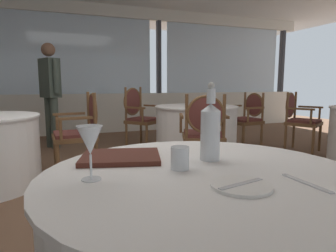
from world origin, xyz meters
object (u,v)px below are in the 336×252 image
(dining_chair_2_2, at_px, (204,129))
(diner_person_0, at_px, (50,89))
(dining_chair_0_2, at_px, (82,127))
(dining_chair_2_1, at_px, (139,113))
(water_tumbler, at_px, (180,158))
(menu_book, at_px, (121,157))
(dining_chair_3_2, at_px, (298,116))
(wine_glass, at_px, (90,141))
(side_plate, at_px, (241,186))
(water_bottle, at_px, (210,130))
(dining_chair_2_0, at_px, (248,115))

(dining_chair_2_2, bearing_deg, diner_person_0, 56.49)
(dining_chair_0_2, relative_size, dining_chair_2_1, 0.96)
(water_tumbler, bearing_deg, dining_chair_2_2, 60.08)
(menu_book, distance_m, dining_chair_3_2, 4.06)
(menu_book, bearing_deg, dining_chair_3_2, 50.58)
(wine_glass, xyz_separation_m, dining_chair_3_2, (3.44, 2.60, -0.32))
(dining_chair_2_2, relative_size, diner_person_0, 0.55)
(side_plate, bearing_deg, water_tumbler, 112.50)
(wine_glass, bearing_deg, water_tumbler, 1.73)
(water_bottle, relative_size, wine_glass, 1.77)
(wine_glass, xyz_separation_m, dining_chair_2_2, (1.42, 1.92, -0.31))
(diner_person_0, bearing_deg, water_tumbler, -110.58)
(dining_chair_2_1, bearing_deg, diner_person_0, -149.99)
(diner_person_0, bearing_deg, wine_glass, -114.91)
(dining_chair_3_2, height_order, diner_person_0, diner_person_0)
(wine_glass, height_order, diner_person_0, diner_person_0)
(side_plate, height_order, dining_chair_2_1, dining_chair_2_1)
(menu_book, xyz_separation_m, dining_chair_2_0, (2.66, 2.81, -0.20))
(wine_glass, relative_size, dining_chair_2_0, 0.20)
(menu_book, relative_size, dining_chair_2_2, 0.34)
(dining_chair_2_1, relative_size, dining_chair_3_2, 1.08)
(dining_chair_0_2, xyz_separation_m, dining_chair_3_2, (3.29, 0.13, -0.02))
(diner_person_0, bearing_deg, dining_chair_2_1, -48.86)
(water_bottle, relative_size, dining_chair_2_0, 0.35)
(menu_book, height_order, diner_person_0, diner_person_0)
(wine_glass, xyz_separation_m, diner_person_0, (-0.20, 4.21, 0.11))
(menu_book, xyz_separation_m, dining_chair_0_2, (0.00, 2.24, -0.18))
(dining_chair_0_2, height_order, diner_person_0, diner_person_0)
(side_plate, xyz_separation_m, water_bottle, (0.07, 0.33, 0.12))
(dining_chair_2_0, distance_m, dining_chair_2_1, 1.79)
(dining_chair_2_0, bearing_deg, dining_chair_2_2, 30.06)
(water_bottle, relative_size, diner_person_0, 0.19)
(water_tumbler, bearing_deg, diner_person_0, 97.04)
(water_bottle, xyz_separation_m, dining_chair_2_2, (0.93, 1.83, -0.30))
(water_bottle, height_order, dining_chair_0_2, water_bottle)
(dining_chair_0_2, height_order, dining_chair_2_0, dining_chair_0_2)
(water_tumbler, bearing_deg, dining_chair_2_1, 77.39)
(menu_book, relative_size, diner_person_0, 0.19)
(dining_chair_0_2, height_order, dining_chair_2_1, dining_chair_2_1)
(menu_book, distance_m, dining_chair_2_0, 3.87)
(wine_glass, height_order, dining_chair_2_0, wine_glass)
(water_tumbler, bearing_deg, dining_chair_3_2, 39.68)
(menu_book, relative_size, dining_chair_3_2, 0.34)
(side_plate, xyz_separation_m, wine_glass, (-0.42, 0.23, 0.12))
(wine_glass, height_order, water_tumbler, wine_glass)
(dining_chair_2_0, xyz_separation_m, dining_chair_3_2, (0.63, -0.44, 0.01))
(dining_chair_2_0, height_order, dining_chair_3_2, dining_chair_3_2)
(water_tumbler, xyz_separation_m, dining_chair_2_2, (1.10, 1.91, -0.22))
(side_plate, xyz_separation_m, dining_chair_2_1, (0.72, 3.92, -0.16))
(wine_glass, xyz_separation_m, water_tumbler, (0.32, 0.01, -0.09))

